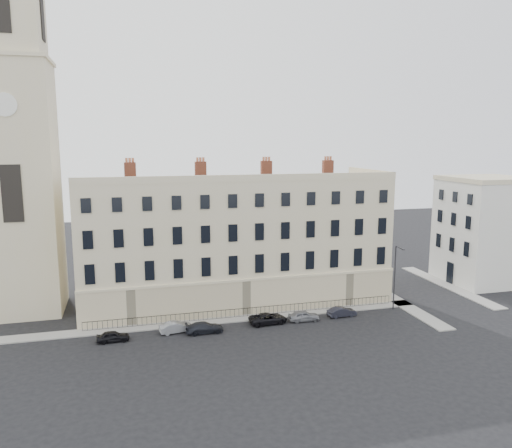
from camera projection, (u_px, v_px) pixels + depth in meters
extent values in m
plane|color=black|center=(316.00, 329.00, 51.97)|extent=(160.00, 160.00, 0.00)
cube|color=beige|center=(235.00, 240.00, 60.66)|extent=(36.00, 12.00, 15.00)
cube|color=beige|center=(247.00, 298.00, 55.77)|extent=(36.10, 0.18, 4.00)
cube|color=beige|center=(368.00, 274.00, 66.13)|extent=(0.18, 12.10, 4.00)
cube|color=beige|center=(246.00, 178.00, 53.77)|extent=(36.00, 0.35, 0.80)
cube|color=beige|center=(370.00, 172.00, 63.85)|extent=(0.35, 12.00, 0.80)
cube|color=brown|center=(130.00, 171.00, 56.23)|extent=(1.30, 0.70, 2.00)
cube|color=brown|center=(201.00, 170.00, 58.24)|extent=(1.30, 0.70, 2.00)
cube|color=brown|center=(266.00, 169.00, 60.26)|extent=(1.30, 0.70, 2.00)
cube|color=brown|center=(328.00, 168.00, 62.28)|extent=(1.30, 0.70, 2.00)
cube|color=beige|center=(20.00, 190.00, 55.44)|extent=(8.00, 8.00, 28.00)
cube|color=beige|center=(5.00, 9.00, 52.30)|extent=(7.04, 7.04, 10.00)
cylinder|color=white|center=(5.00, 104.00, 50.08)|extent=(2.40, 0.14, 2.40)
cube|color=silver|center=(484.00, 232.00, 68.62)|extent=(10.00, 10.00, 14.00)
cube|color=gray|center=(213.00, 321.00, 54.21)|extent=(48.00, 2.00, 0.12)
cube|color=gray|center=(389.00, 296.00, 62.87)|extent=(2.00, 24.00, 0.12)
cube|color=gray|center=(448.00, 286.00, 67.30)|extent=(2.00, 20.00, 0.12)
cube|color=black|center=(248.00, 308.00, 55.44)|extent=(35.00, 0.04, 0.04)
cube|color=black|center=(248.00, 316.00, 55.59)|extent=(35.00, 0.04, 0.04)
imported|color=black|center=(113.00, 336.00, 48.68)|extent=(3.19, 1.39, 1.07)
imported|color=gray|center=(176.00, 327.00, 51.00)|extent=(3.56, 1.65, 1.13)
imported|color=black|center=(204.00, 328.00, 50.89)|extent=(3.90, 1.67, 1.12)
imported|color=black|center=(268.00, 318.00, 53.46)|extent=(4.24, 2.18, 1.14)
imported|color=gray|center=(304.00, 316.00, 54.25)|extent=(3.49, 1.55, 1.17)
imported|color=#20202A|center=(342.00, 312.00, 55.64)|extent=(3.34, 1.34, 1.08)
cylinder|color=#29282D|center=(394.00, 278.00, 57.47)|extent=(0.15, 0.15, 7.56)
cylinder|color=#29282D|center=(400.00, 248.00, 56.25)|extent=(0.23, 1.42, 0.09)
cube|color=#29282D|center=(403.00, 249.00, 55.64)|extent=(0.21, 0.49, 0.11)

